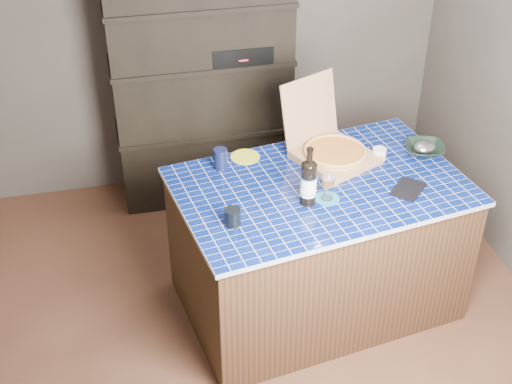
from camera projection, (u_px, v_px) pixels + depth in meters
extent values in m
plane|color=brown|center=(250.00, 334.00, 4.13)|extent=(3.50, 3.50, 0.00)
plane|color=#504B45|center=(194.00, 19.00, 4.82)|extent=(3.50, 0.00, 3.50)
cube|color=black|center=(202.00, 80.00, 4.84)|extent=(1.20, 0.40, 1.80)
cube|color=black|center=(239.00, 49.00, 4.72)|extent=(0.40, 0.32, 0.12)
cube|color=#49291D|center=(317.00, 247.00, 4.13)|extent=(1.65, 1.18, 0.83)
cube|color=#05154F|center=(321.00, 186.00, 3.89)|extent=(1.70, 1.22, 0.03)
cube|color=#99794F|center=(335.00, 157.00, 4.07)|extent=(0.51, 0.51, 0.04)
cube|color=#99794F|center=(310.00, 109.00, 4.10)|extent=(0.39, 0.24, 0.38)
cylinder|color=tan|center=(335.00, 153.00, 4.05)|extent=(0.36, 0.36, 0.01)
cylinder|color=maroon|center=(335.00, 151.00, 4.05)|extent=(0.31, 0.31, 0.01)
torus|color=tan|center=(335.00, 151.00, 4.04)|extent=(0.36, 0.36, 0.02)
cylinder|color=black|center=(308.00, 184.00, 3.67)|extent=(0.08, 0.08, 0.23)
ellipsoid|color=black|center=(309.00, 165.00, 3.60)|extent=(0.08, 0.08, 0.05)
cylinder|color=black|center=(310.00, 156.00, 3.57)|extent=(0.03, 0.03, 0.09)
cylinder|color=white|center=(308.00, 186.00, 3.68)|extent=(0.08, 0.08, 0.10)
cylinder|color=#3D70D1|center=(308.00, 191.00, 3.70)|extent=(0.09, 0.09, 0.01)
cylinder|color=#3D70D1|center=(309.00, 177.00, 3.65)|extent=(0.09, 0.09, 0.01)
cylinder|color=#1C7091|center=(327.00, 198.00, 3.76)|extent=(0.13, 0.13, 0.01)
cylinder|color=white|center=(327.00, 198.00, 3.76)|extent=(0.06, 0.06, 0.00)
cylinder|color=white|center=(327.00, 192.00, 3.74)|extent=(0.01, 0.01, 0.07)
ellipsoid|color=white|center=(328.00, 180.00, 3.70)|extent=(0.07, 0.07, 0.10)
cylinder|color=#B3651C|center=(328.00, 182.00, 3.70)|extent=(0.06, 0.06, 0.05)
cylinder|color=white|center=(328.00, 177.00, 3.69)|extent=(0.06, 0.06, 0.02)
cylinder|color=black|center=(233.00, 217.00, 3.56)|extent=(0.08, 0.08, 0.09)
cube|color=black|center=(408.00, 189.00, 3.83)|extent=(0.23, 0.24, 0.02)
imported|color=black|center=(424.00, 149.00, 4.13)|extent=(0.27, 0.27, 0.06)
ellipsoid|color=#A3A5AD|center=(425.00, 147.00, 4.12)|extent=(0.13, 0.11, 0.06)
cylinder|color=white|center=(379.00, 154.00, 4.07)|extent=(0.08, 0.08, 0.07)
cylinder|color=black|center=(221.00, 159.00, 3.98)|extent=(0.08, 0.08, 0.12)
cylinder|color=gold|center=(245.00, 157.00, 4.11)|extent=(0.17, 0.17, 0.01)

